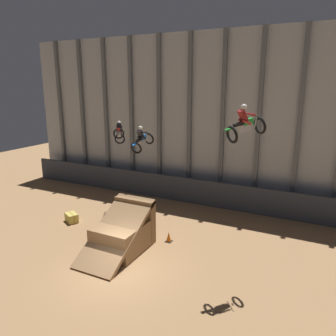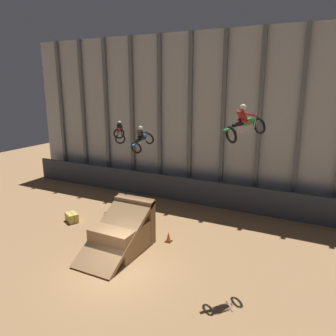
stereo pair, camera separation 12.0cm
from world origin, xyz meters
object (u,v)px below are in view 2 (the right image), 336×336
(rider_bike_center_air, at_px, (142,140))
(hay_bale_trackside, at_px, (72,217))
(dirt_ramp, at_px, (124,232))
(traffic_cone_near_ramp, at_px, (169,237))
(rider_bike_right_air, at_px, (244,125))
(rider_bike_left_air, at_px, (120,133))

(rider_bike_center_air, distance_m, hay_bale_trackside, 6.92)
(dirt_ramp, xyz_separation_m, hay_bale_trackside, (-5.00, 1.36, -0.62))
(traffic_cone_near_ramp, height_order, hay_bale_trackside, traffic_cone_near_ramp)
(traffic_cone_near_ramp, bearing_deg, rider_bike_center_air, 150.50)
(rider_bike_center_air, bearing_deg, rider_bike_right_air, -22.59)
(rider_bike_right_air, relative_size, traffic_cone_near_ramp, 2.97)
(dirt_ramp, relative_size, traffic_cone_near_ramp, 7.49)
(rider_bike_right_air, bearing_deg, hay_bale_trackside, -147.73)
(rider_bike_left_air, distance_m, traffic_cone_near_ramp, 8.05)
(rider_bike_center_air, distance_m, rider_bike_right_air, 7.67)
(rider_bike_center_air, bearing_deg, rider_bike_left_air, 150.33)
(rider_bike_left_air, height_order, rider_bike_right_air, rider_bike_right_air)
(rider_bike_left_air, bearing_deg, rider_bike_center_air, -64.05)
(hay_bale_trackside, bearing_deg, traffic_cone_near_ramp, 2.88)
(rider_bike_center_air, xyz_separation_m, hay_bale_trackside, (-4.32, -1.74, -5.12))
(rider_bike_left_air, xyz_separation_m, rider_bike_center_air, (2.86, -1.78, 0.01))
(rider_bike_left_air, relative_size, rider_bike_right_air, 1.05)
(rider_bike_left_air, xyz_separation_m, rider_bike_right_air, (9.67, -4.93, 1.59))
(rider_bike_center_air, bearing_deg, hay_bale_trackside, -155.82)
(rider_bike_left_air, height_order, hay_bale_trackside, rider_bike_left_air)
(rider_bike_center_air, relative_size, rider_bike_right_air, 1.08)
(dirt_ramp, height_order, rider_bike_center_air, rider_bike_center_air)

